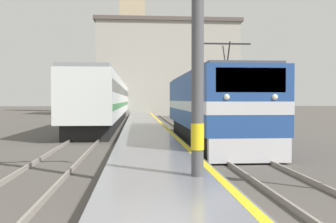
{
  "coord_description": "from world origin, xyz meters",
  "views": [
    {
      "loc": [
        -0.58,
        -5.18,
        2.16
      ],
      "look_at": [
        1.29,
        18.11,
        1.46
      ],
      "focal_mm": 42.0,
      "sensor_mm": 36.0,
      "label": 1
    }
  ],
  "objects_px": {
    "passenger_train": "(109,100)",
    "clock_tower": "(132,15)",
    "locomotive_train": "(210,107)",
    "catenary_mast": "(201,15)"
  },
  "relations": [
    {
      "from": "locomotive_train",
      "to": "catenary_mast",
      "type": "height_order",
      "value": "catenary_mast"
    },
    {
      "from": "locomotive_train",
      "to": "clock_tower",
      "type": "height_order",
      "value": "clock_tower"
    },
    {
      "from": "catenary_mast",
      "to": "locomotive_train",
      "type": "bearing_deg",
      "value": 78.19
    },
    {
      "from": "passenger_train",
      "to": "clock_tower",
      "type": "xyz_separation_m",
      "value": [
        1.98,
        27.25,
        14.01
      ]
    },
    {
      "from": "passenger_train",
      "to": "clock_tower",
      "type": "height_order",
      "value": "clock_tower"
    },
    {
      "from": "clock_tower",
      "to": "locomotive_train",
      "type": "bearing_deg",
      "value": -84.58
    },
    {
      "from": "locomotive_train",
      "to": "passenger_train",
      "type": "xyz_separation_m",
      "value": [
        -6.34,
        18.82,
        0.33
      ]
    },
    {
      "from": "catenary_mast",
      "to": "clock_tower",
      "type": "height_order",
      "value": "clock_tower"
    },
    {
      "from": "passenger_train",
      "to": "clock_tower",
      "type": "bearing_deg",
      "value": 85.85
    },
    {
      "from": "clock_tower",
      "to": "catenary_mast",
      "type": "bearing_deg",
      "value": -87.86
    }
  ]
}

